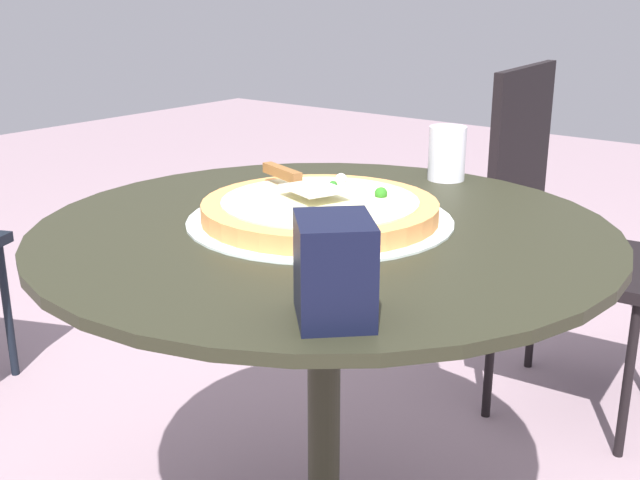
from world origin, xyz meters
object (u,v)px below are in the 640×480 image
at_px(patio_table, 324,326).
at_px(patio_chair_far, 555,223).
at_px(pizza_server, 297,180).
at_px(napkin_dispenser, 334,269).
at_px(pizza_on_tray, 320,211).
at_px(drinking_cup, 449,153).

height_order(patio_table, patio_chair_far, patio_chair_far).
relative_size(pizza_server, napkin_dispenser, 1.73).
distance_m(pizza_on_tray, pizza_server, 0.08).
bearing_deg(patio_table, pizza_on_tray, -126.33).
relative_size(drinking_cup, patio_chair_far, 0.12).
bearing_deg(pizza_on_tray, drinking_cup, 176.59).
height_order(pizza_on_tray, napkin_dispenser, napkin_dispenser).
relative_size(patio_table, pizza_server, 4.51).
relative_size(pizza_on_tray, patio_chair_far, 0.49).
distance_m(pizza_on_tray, patio_chair_far, 0.98).
distance_m(napkin_dispenser, patio_chair_far, 1.31).
height_order(pizza_on_tray, drinking_cup, drinking_cup).
distance_m(drinking_cup, patio_chair_far, 0.62).
height_order(pizza_server, napkin_dispenser, napkin_dispenser).
xyz_separation_m(drinking_cup, patio_chair_far, (-0.55, 0.03, -0.27)).
height_order(pizza_on_tray, patio_chair_far, patio_chair_far).
xyz_separation_m(drinking_cup, napkin_dispenser, (0.71, 0.24, 0.01)).
height_order(napkin_dispenser, patio_chair_far, patio_chair_far).
height_order(patio_table, drinking_cup, drinking_cup).
xyz_separation_m(patio_table, drinking_cup, (-0.41, 0.00, 0.24)).
bearing_deg(pizza_on_tray, patio_table, 53.67).
bearing_deg(napkin_dispenser, pizza_on_tray, -4.07).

